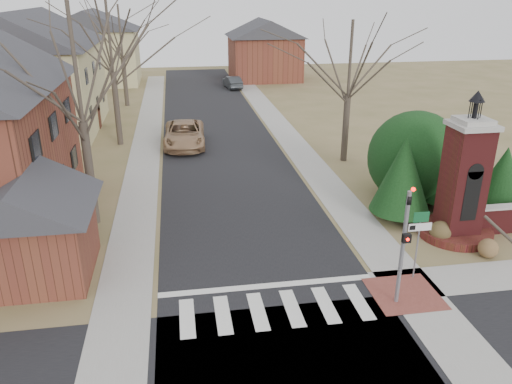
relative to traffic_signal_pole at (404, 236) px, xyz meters
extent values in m
plane|color=brown|center=(-4.30, -0.57, -2.59)|extent=(120.00, 120.00, 0.00)
cube|color=black|center=(-4.30, 21.43, -2.58)|extent=(8.00, 70.00, 0.01)
cube|color=silver|center=(-4.30, 0.23, -2.58)|extent=(8.00, 2.20, 0.02)
cube|color=silver|center=(-4.30, 1.73, -2.58)|extent=(8.00, 0.35, 0.02)
cube|color=gray|center=(0.90, 21.43, -2.58)|extent=(2.00, 60.00, 0.02)
cube|color=gray|center=(-9.50, 21.43, -2.58)|extent=(2.00, 60.00, 0.02)
cube|color=brown|center=(0.50, 0.43, -2.57)|extent=(2.40, 2.40, 0.02)
cylinder|color=slate|center=(0.00, 0.03, -0.49)|extent=(0.14, 0.14, 4.20)
imported|color=black|center=(0.00, 0.03, 1.46)|extent=(0.15, 0.18, 0.90)
sphere|color=#FF0C05|center=(0.00, -0.19, 1.76)|extent=(0.14, 0.14, 0.14)
cube|color=black|center=(0.00, -0.15, 0.01)|extent=(0.28, 0.16, 0.30)
sphere|color=#FF0C05|center=(0.00, -0.24, 0.01)|extent=(0.11, 0.11, 0.11)
cylinder|color=slate|center=(1.30, 1.43, -1.29)|extent=(0.06, 0.06, 2.60)
cube|color=silver|center=(1.30, 1.41, -0.44)|extent=(0.90, 0.03, 0.30)
cube|color=black|center=(1.00, 1.39, -0.44)|extent=(0.22, 0.02, 0.18)
cube|color=#104E28|center=(1.30, 1.41, -0.04)|extent=(0.60, 0.03, 0.40)
cylinder|color=#5C1B1B|center=(4.70, 4.43, -2.41)|extent=(3.20, 3.20, 0.36)
cube|color=#5C1B1B|center=(4.70, 4.43, -0.09)|extent=(1.50, 1.50, 5.00)
cube|color=black|center=(4.70, 3.71, -0.39)|extent=(0.70, 0.10, 2.20)
cube|color=gray|center=(4.70, 4.43, 2.46)|extent=(1.70, 1.70, 0.20)
cube|color=gray|center=(4.70, 4.43, 2.66)|extent=(1.30, 1.30, 0.20)
cylinder|color=black|center=(4.70, 4.43, 3.06)|extent=(0.20, 0.20, 0.60)
cone|color=black|center=(4.70, 4.43, 3.66)|extent=(0.64, 0.64, 0.45)
cube|color=tan|center=(-17.80, 26.43, 0.61)|extent=(9.00, 12.00, 6.40)
cube|color=brown|center=(-12.80, 3.93, -1.19)|extent=(4.00, 4.00, 2.80)
cube|color=tan|center=(-16.30, 47.43, 0.41)|extent=(10.00, 8.00, 6.00)
cube|color=tan|center=(-19.10, 45.83, 4.40)|extent=(0.75, 0.75, 3.08)
cube|color=brown|center=(3.70, 47.43, -0.09)|extent=(8.00, 8.00, 5.00)
cube|color=brown|center=(1.46, 45.83, 3.31)|extent=(0.75, 0.75, 2.80)
cylinder|color=#473D33|center=(2.90, 6.43, -2.34)|extent=(0.20, 0.20, 0.50)
cone|color=black|center=(2.90, 6.43, -0.29)|extent=(2.80, 2.80, 3.60)
cylinder|color=#473D33|center=(6.20, 7.63, -2.34)|extent=(0.20, 0.20, 0.50)
cone|color=black|center=(6.20, 7.63, 0.01)|extent=(3.40, 3.40, 4.20)
cylinder|color=#473D33|center=(8.20, 6.63, -2.34)|extent=(0.20, 0.20, 0.50)
cone|color=black|center=(8.20, 6.63, -0.69)|extent=(2.40, 2.40, 2.80)
sphere|color=black|center=(4.70, 8.93, -0.19)|extent=(4.80, 4.80, 4.80)
cylinder|color=#473D33|center=(-11.30, 8.43, -0.17)|extent=(0.40, 0.40, 4.83)
cylinder|color=#473D33|center=(-11.30, 21.43, -0.07)|extent=(0.40, 0.40, 5.04)
cylinder|color=#473D33|center=(-11.80, 34.43, -0.38)|extent=(0.40, 0.40, 4.41)
cylinder|color=#473D33|center=(3.20, 15.43, -0.49)|extent=(0.40, 0.40, 4.20)
imported|color=#A07B57|center=(-6.79, 20.33, -1.76)|extent=(2.98, 6.07, 1.66)
imported|color=#323539|center=(-0.90, 41.78, -1.92)|extent=(1.95, 4.22, 1.34)
sphere|color=brown|center=(3.75, 4.03, -2.12)|extent=(0.94, 0.94, 0.94)
sphere|color=brown|center=(5.00, 2.43, -2.18)|extent=(0.81, 0.81, 0.81)
camera|label=1|loc=(-7.23, -13.80, 7.60)|focal=35.00mm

